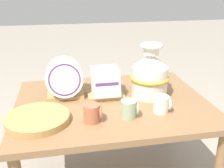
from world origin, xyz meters
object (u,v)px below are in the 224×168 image
(ceramic_vase, at_px, (150,74))
(mug_terracotta_glaze, at_px, (93,113))
(dish_rack_square_plates, at_px, (105,87))
(mug_cream_glaze, at_px, (162,104))
(wicker_charger_stack, at_px, (38,119))
(dish_rack_round_plates, at_px, (65,82))
(mug_sage_glaze, at_px, (129,109))

(ceramic_vase, height_order, mug_terracotta_glaze, ceramic_vase)
(ceramic_vase, xyz_separation_m, mug_terracotta_glaze, (-0.39, -0.26, -0.09))
(dish_rack_square_plates, bearing_deg, mug_cream_glaze, -43.81)
(dish_rack_square_plates, height_order, wicker_charger_stack, dish_rack_square_plates)
(dish_rack_round_plates, bearing_deg, ceramic_vase, -8.32)
(ceramic_vase, xyz_separation_m, dish_rack_round_plates, (-0.52, 0.08, -0.04))
(mug_sage_glaze, bearing_deg, dish_rack_round_plates, 135.36)
(wicker_charger_stack, relative_size, mug_sage_glaze, 3.47)
(mug_terracotta_glaze, relative_size, mug_sage_glaze, 1.00)
(mug_cream_glaze, bearing_deg, ceramic_vase, 89.59)
(dish_rack_square_plates, bearing_deg, mug_sage_glaze, -73.74)
(dish_rack_round_plates, xyz_separation_m, dish_rack_square_plates, (0.25, -0.04, -0.04))
(mug_sage_glaze, bearing_deg, mug_terracotta_glaze, -176.53)
(dish_rack_square_plates, height_order, mug_terracotta_glaze, dish_rack_square_plates)
(ceramic_vase, bearing_deg, mug_cream_glaze, -90.41)
(wicker_charger_stack, xyz_separation_m, mug_cream_glaze, (0.66, -0.01, 0.03))
(dish_rack_round_plates, xyz_separation_m, mug_terracotta_glaze, (0.13, -0.33, -0.06))
(mug_sage_glaze, bearing_deg, mug_cream_glaze, 6.42)
(wicker_charger_stack, height_order, mug_terracotta_glaze, mug_terracotta_glaze)
(dish_rack_round_plates, relative_size, dish_rack_square_plates, 1.08)
(ceramic_vase, distance_m, dish_rack_round_plates, 0.52)
(dish_rack_round_plates, xyz_separation_m, mug_cream_glaze, (0.52, -0.30, -0.06))
(dish_rack_square_plates, bearing_deg, wicker_charger_stack, -148.15)
(mug_cream_glaze, bearing_deg, mug_terracotta_glaze, -175.08)
(mug_cream_glaze, bearing_deg, dish_rack_round_plates, 149.66)
(ceramic_vase, distance_m, dish_rack_square_plates, 0.28)
(wicker_charger_stack, height_order, mug_sage_glaze, mug_sage_glaze)
(ceramic_vase, distance_m, wicker_charger_stack, 0.71)
(dish_rack_square_plates, distance_m, mug_cream_glaze, 0.37)
(wicker_charger_stack, bearing_deg, mug_terracotta_glaze, -9.65)
(dish_rack_round_plates, relative_size, wicker_charger_stack, 0.73)
(dish_rack_round_plates, distance_m, mug_sage_glaze, 0.46)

